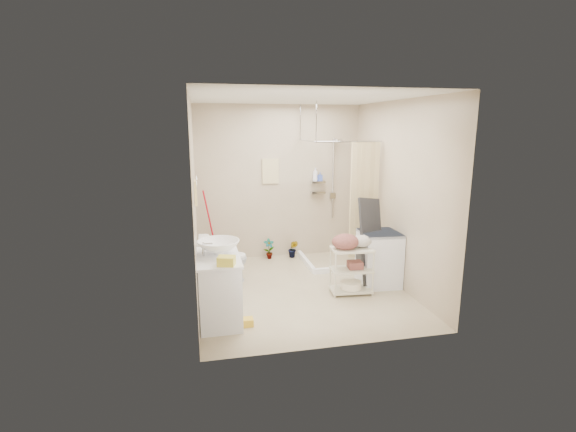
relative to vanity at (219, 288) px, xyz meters
name	(u,v)px	position (x,y,z in m)	size (l,w,h in m)	color
floor	(301,289)	(1.16, 0.71, -0.39)	(3.20, 3.20, 0.00)	#BCAF8D
ceiling	(302,98)	(1.16, 0.71, 2.21)	(2.80, 3.20, 0.04)	silver
wall_back	(279,183)	(1.16, 2.31, 0.91)	(2.80, 0.04, 2.60)	#B9A990
wall_front	(341,225)	(1.16, -0.89, 0.91)	(2.80, 0.04, 2.60)	#B9A990
wall_left	(195,202)	(-0.24, 0.71, 0.91)	(0.04, 3.20, 2.60)	#B9A990
wall_right	(398,195)	(2.56, 0.71, 0.91)	(0.04, 3.20, 2.60)	#B9A990
vanity	(219,288)	(0.00, 0.00, 0.00)	(0.50, 0.89, 0.78)	silver
sink	(219,247)	(0.01, 0.08, 0.47)	(0.49, 0.49, 0.17)	white
counter_basket	(226,261)	(0.08, -0.34, 0.44)	(0.18, 0.14, 0.10)	yellow
floor_basket	(246,321)	(0.29, -0.23, -0.33)	(0.23, 0.17, 0.12)	yellow
toilet	(223,259)	(0.12, 1.22, -0.04)	(0.39, 0.69, 0.70)	silver
mop	(208,226)	(-0.06, 2.20, 0.22)	(0.12, 0.12, 1.23)	#B10516
potted_plant_a	(269,249)	(0.95, 2.15, -0.21)	(0.19, 0.13, 0.35)	brown
potted_plant_b	(293,249)	(1.37, 2.13, -0.23)	(0.17, 0.14, 0.31)	brown
hanging_towel	(270,171)	(1.01, 2.29, 1.11)	(0.28, 0.03, 0.42)	beige
towel_ring	(196,191)	(-0.22, 0.51, 1.08)	(0.04, 0.22, 0.34)	#F5DB8B
tp_holder	(200,244)	(-0.20, 0.76, 0.33)	(0.08, 0.12, 0.14)	white
shower	(336,201)	(2.01, 1.76, 0.66)	(1.10, 1.10, 2.10)	white
shampoo_bottle_a	(315,174)	(1.78, 2.22, 1.04)	(0.09, 0.09, 0.23)	silver
shampoo_bottle_b	(320,176)	(1.86, 2.21, 1.01)	(0.07, 0.07, 0.15)	#3C55B8
washing_machine	(379,258)	(2.30, 0.66, 0.00)	(0.53, 0.55, 0.78)	silver
laundry_rack	(352,266)	(1.80, 0.43, -0.01)	(0.55, 0.33, 0.76)	beige
ironing_board	(371,241)	(2.18, 0.67, 0.26)	(0.37, 0.11, 1.29)	black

